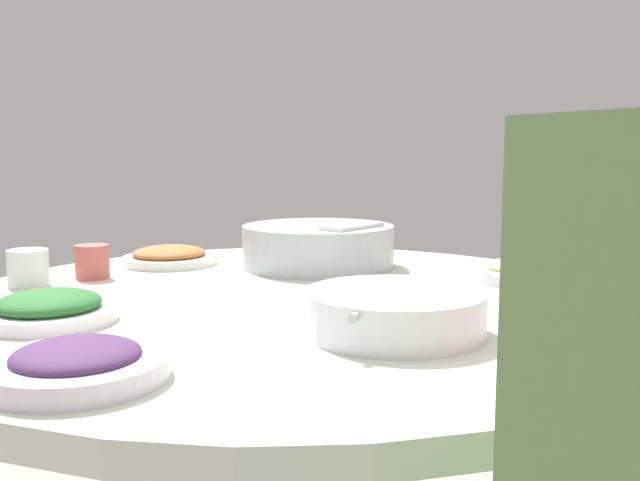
% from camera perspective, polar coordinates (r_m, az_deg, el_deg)
% --- Properties ---
extents(round_dining_table, '(1.20, 1.20, 0.76)m').
position_cam_1_polar(round_dining_table, '(1.22, -2.31, -10.48)').
color(round_dining_table, '#99999E').
rests_on(round_dining_table, ground).
extents(rice_bowl, '(0.32, 0.32, 0.10)m').
position_cam_1_polar(rice_bowl, '(1.48, -0.14, -0.37)').
color(rice_bowl, '#B2B5BA').
rests_on(rice_bowl, round_dining_table).
extents(soup_bowl, '(0.24, 0.24, 0.06)m').
position_cam_1_polar(soup_bowl, '(0.95, 6.09, -5.93)').
color(soup_bowl, white).
rests_on(soup_bowl, round_dining_table).
extents(dish_greens, '(0.19, 0.19, 0.05)m').
position_cam_1_polar(dish_greens, '(1.09, -21.18, -5.21)').
color(dish_greens, white).
rests_on(dish_greens, round_dining_table).
extents(dish_stirfry, '(0.20, 0.20, 0.04)m').
position_cam_1_polar(dish_stirfry, '(1.55, -12.16, -1.27)').
color(dish_stirfry, silver).
rests_on(dish_stirfry, round_dining_table).
extents(dish_noodles, '(0.24, 0.24, 0.04)m').
position_cam_1_polar(dish_noodles, '(1.40, 16.77, -2.38)').
color(dish_noodles, silver).
rests_on(dish_noodles, round_dining_table).
extents(dish_eggplant, '(0.20, 0.20, 0.04)m').
position_cam_1_polar(dish_eggplant, '(0.81, -19.17, -9.46)').
color(dish_eggplant, silver).
rests_on(dish_eggplant, round_dining_table).
extents(green_bottle, '(0.08, 0.08, 0.23)m').
position_cam_1_polar(green_bottle, '(1.16, 21.34, -0.78)').
color(green_bottle, '#3C7742').
rests_on(green_bottle, round_dining_table).
extents(tea_cup_near, '(0.06, 0.06, 0.06)m').
position_cam_1_polar(tea_cup_near, '(1.42, -18.04, -1.65)').
color(tea_cup_near, '#BE544C').
rests_on(tea_cup_near, round_dining_table).
extents(tea_cup_far, '(0.07, 0.07, 0.06)m').
position_cam_1_polar(tea_cup_far, '(0.81, 17.34, -8.61)').
color(tea_cup_far, '#BD5545').
rests_on(tea_cup_far, round_dining_table).
extents(tea_cup_side, '(0.07, 0.07, 0.07)m').
position_cam_1_polar(tea_cup_side, '(1.38, -22.65, -2.07)').
color(tea_cup_side, silver).
rests_on(tea_cup_side, round_dining_table).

